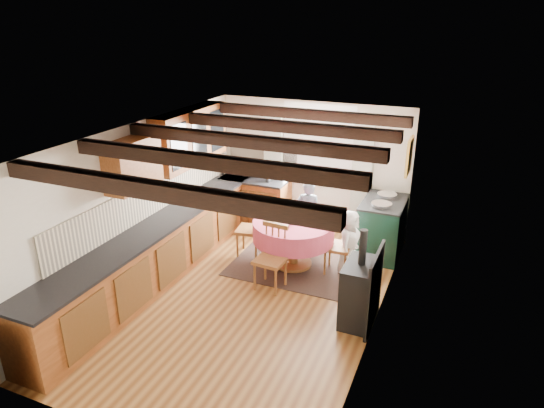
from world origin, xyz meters
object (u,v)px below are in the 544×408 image
at_px(chair_near, 270,258).
at_px(chair_left, 249,228).
at_px(dining_table, 293,244).
at_px(aga_range, 382,227).
at_px(cast_iron_stove, 361,277).
at_px(cup, 292,219).
at_px(child_right, 349,243).
at_px(chair_right, 338,244).
at_px(child_far, 308,214).

distance_m(chair_near, chair_left, 1.15).
xyz_separation_m(dining_table, aga_range, (1.22, 1.01, 0.10)).
bearing_deg(cast_iron_stove, chair_left, 151.20).
bearing_deg(cup, chair_near, -94.91).
bearing_deg(child_right, dining_table, 101.39).
distance_m(dining_table, chair_right, 0.73).
bearing_deg(cup, child_far, 91.36).
bearing_deg(chair_left, child_far, 122.36).
height_order(child_right, cup, child_right).
bearing_deg(aga_range, child_far, -170.29).
xyz_separation_m(chair_near, chair_left, (-0.75, 0.87, -0.01)).
bearing_deg(dining_table, chair_near, -95.51).
bearing_deg(child_right, cast_iron_stove, -156.73).
xyz_separation_m(dining_table, child_far, (-0.03, 0.79, 0.21)).
bearing_deg(chair_near, cast_iron_stove, -8.20).
bearing_deg(cast_iron_stove, dining_table, 140.78).
relative_size(chair_left, child_far, 0.82).
relative_size(aga_range, cup, 9.76).
bearing_deg(chair_right, aga_range, -31.87).
bearing_deg(dining_table, aga_range, 39.49).
distance_m(chair_left, child_far, 1.06).
distance_m(chair_near, cup, 0.82).
xyz_separation_m(chair_right, aga_range, (0.51, 0.93, 0.00)).
relative_size(chair_near, cup, 9.21).
distance_m(aga_range, child_far, 1.27).
height_order(dining_table, chair_right, chair_right).
xyz_separation_m(aga_range, child_right, (-0.34, -0.87, 0.04)).
relative_size(aga_range, child_right, 1.01).
distance_m(chair_right, cup, 0.81).
distance_m(chair_near, child_right, 1.31).
relative_size(chair_left, cup, 9.11).
distance_m(child_far, child_right, 1.13).
bearing_deg(chair_left, cast_iron_stove, 52.57).
bearing_deg(child_far, child_right, 132.29).
distance_m(aga_range, cast_iron_stove, 2.10).
height_order(chair_left, aga_range, chair_left).
bearing_deg(aga_range, cup, -140.04).
distance_m(child_right, cup, 0.95).
height_order(chair_right, child_far, child_far).
relative_size(chair_near, child_right, 0.95).
bearing_deg(chair_right, chair_left, 86.05).
bearing_deg(cup, dining_table, 68.13).
distance_m(dining_table, aga_range, 1.59).
xyz_separation_m(dining_table, chair_near, (-0.07, -0.77, 0.11)).
height_order(chair_near, aga_range, chair_near).
bearing_deg(child_far, aga_range, 178.03).
height_order(chair_right, cup, chair_right).
xyz_separation_m(chair_near, child_right, (0.95, 0.90, 0.02)).
height_order(dining_table, cup, cup).
relative_size(aga_range, child_far, 0.88).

